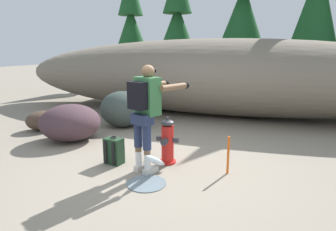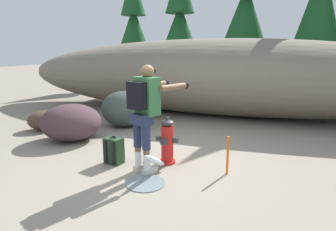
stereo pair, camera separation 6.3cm
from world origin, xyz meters
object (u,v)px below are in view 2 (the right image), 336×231
fire_hydrant (167,142)px  survey_stake (228,156)px  boulder_large (71,122)px  utility_worker (146,106)px  boulder_mid (124,109)px  spare_backpack (114,151)px  boulder_small (45,120)px

fire_hydrant → survey_stake: (1.03, -0.09, -0.07)m
fire_hydrant → boulder_large: fire_hydrant is taller
utility_worker → boulder_mid: 2.92m
spare_backpack → boulder_small: size_ratio=0.60×
boulder_large → fire_hydrant: bearing=-11.0°
utility_worker → survey_stake: (1.20, 0.34, -0.75)m
boulder_large → boulder_mid: boulder_mid is taller
utility_worker → boulder_mid: (-1.73, 2.28, -0.61)m
fire_hydrant → survey_stake: 1.03m
fire_hydrant → boulder_large: size_ratio=0.64×
utility_worker → boulder_small: 3.66m
fire_hydrant → survey_stake: size_ratio=1.33×
boulder_mid → utility_worker: bearing=-52.9°
fire_hydrant → spare_backpack: 0.91m
utility_worker → survey_stake: bearing=-52.2°
boulder_mid → spare_backpack: bearing=-64.0°
fire_hydrant → utility_worker: size_ratio=0.48×
boulder_small → survey_stake: survey_stake is taller
boulder_mid → survey_stake: 3.52m
survey_stake → boulder_large: bearing=170.9°
boulder_large → boulder_mid: bearing=72.0°
boulder_small → survey_stake: (4.52, -0.96, 0.07)m
boulder_large → spare_backpack: bearing=-27.4°
spare_backpack → boulder_large: size_ratio=0.38×
fire_hydrant → utility_worker: utility_worker is taller
spare_backpack → boulder_large: 1.73m
spare_backpack → boulder_mid: (-1.07, 2.19, 0.23)m
boulder_large → boulder_small: 1.22m
boulder_mid → survey_stake: (2.93, -1.94, -0.14)m
spare_backpack → boulder_large: boulder_large is taller
fire_hydrant → survey_stake: bearing=-4.8°
boulder_large → boulder_mid: size_ratio=1.11×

